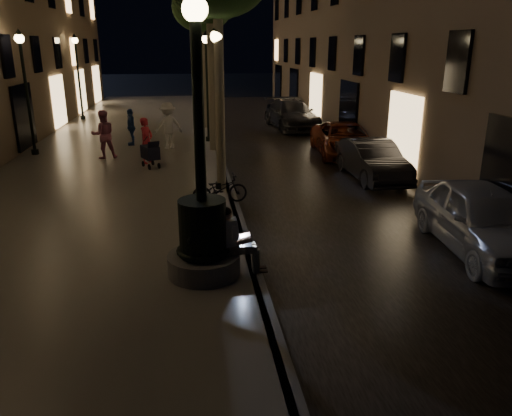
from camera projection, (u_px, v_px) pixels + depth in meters
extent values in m
plane|color=black|center=(217.00, 149.00, 22.14)|extent=(120.00, 120.00, 0.00)
cube|color=black|center=(283.00, 147.00, 22.51)|extent=(6.00, 45.00, 0.02)
cube|color=slate|center=(124.00, 150.00, 21.60)|extent=(8.00, 45.00, 0.20)
cube|color=#59595B|center=(217.00, 147.00, 22.11)|extent=(0.25, 45.00, 0.20)
cylinder|color=#59595B|center=(204.00, 264.00, 9.65)|extent=(1.40, 1.40, 0.40)
cylinder|color=black|center=(203.00, 228.00, 9.42)|extent=(0.90, 0.90, 1.10)
torus|color=black|center=(203.00, 250.00, 9.56)|extent=(1.04, 1.04, 0.10)
torus|color=black|center=(202.00, 208.00, 9.29)|extent=(0.89, 0.89, 0.09)
cylinder|color=black|center=(199.00, 113.00, 8.74)|extent=(0.20, 0.20, 3.20)
sphere|color=#FFD88C|center=(195.00, 9.00, 8.21)|extent=(0.44, 0.44, 0.44)
cube|color=gray|center=(232.00, 249.00, 9.63)|extent=(0.36, 0.24, 0.18)
cube|color=white|center=(229.00, 233.00, 9.52)|extent=(0.45, 0.26, 0.56)
sphere|color=tan|center=(227.00, 214.00, 9.40)|extent=(0.21, 0.21, 0.21)
sphere|color=black|center=(226.00, 212.00, 9.38)|extent=(0.21, 0.21, 0.21)
cube|color=gray|center=(245.00, 250.00, 9.58)|extent=(0.46, 0.13, 0.14)
cube|color=gray|center=(244.00, 246.00, 9.74)|extent=(0.46, 0.13, 0.14)
cube|color=gray|center=(256.00, 261.00, 9.68)|extent=(0.13, 0.12, 0.49)
cube|color=gray|center=(255.00, 257.00, 9.85)|extent=(0.13, 0.12, 0.49)
cube|color=black|center=(261.00, 271.00, 9.76)|extent=(0.26, 0.10, 0.03)
cube|color=black|center=(260.00, 268.00, 9.93)|extent=(0.26, 0.10, 0.03)
cube|color=black|center=(245.00, 244.00, 9.64)|extent=(0.24, 0.33, 0.02)
cube|color=black|center=(237.00, 239.00, 9.58)|extent=(0.09, 0.33, 0.21)
cube|color=#B2CAFF|center=(238.00, 239.00, 9.58)|extent=(0.06, 0.30, 0.18)
cylinder|color=#6B604C|center=(220.00, 107.00, 14.67)|extent=(0.28, 0.28, 5.00)
cylinder|color=#6B604C|center=(212.00, 88.00, 20.31)|extent=(0.28, 0.28, 5.10)
cylinder|color=#6B604C|center=(204.00, 80.00, 25.98)|extent=(0.28, 0.28, 4.90)
ellipsoid|color=black|center=(202.00, 7.00, 24.87)|extent=(3.00, 3.00, 2.40)
cylinder|color=#6B604C|center=(202.00, 71.00, 31.59)|extent=(0.28, 0.28, 5.20)
ellipsoid|color=black|center=(200.00, 9.00, 30.43)|extent=(3.00, 3.00, 2.40)
cylinder|color=black|center=(220.00, 185.00, 15.42)|extent=(0.28, 0.28, 0.20)
cylinder|color=black|center=(218.00, 117.00, 14.76)|extent=(0.12, 0.12, 4.40)
sphere|color=#FFD88C|center=(217.00, 37.00, 14.06)|extent=(0.36, 0.36, 0.36)
cone|color=black|center=(216.00, 27.00, 13.98)|extent=(0.30, 0.30, 0.22)
cylinder|color=black|center=(209.00, 139.00, 22.95)|extent=(0.28, 0.28, 0.20)
cylinder|color=black|center=(207.00, 92.00, 22.29)|extent=(0.12, 0.12, 4.40)
sphere|color=#FFD88C|center=(206.00, 39.00, 21.59)|extent=(0.36, 0.36, 0.36)
cone|color=black|center=(206.00, 33.00, 21.51)|extent=(0.30, 0.30, 0.22)
cylinder|color=black|center=(203.00, 115.00, 30.48)|extent=(0.28, 0.28, 0.20)
cylinder|color=black|center=(202.00, 80.00, 29.82)|extent=(0.12, 0.12, 4.40)
sphere|color=#FFD88C|center=(201.00, 40.00, 29.12)|extent=(0.36, 0.36, 0.36)
cone|color=black|center=(200.00, 36.00, 29.04)|extent=(0.30, 0.30, 0.22)
cylinder|color=black|center=(200.00, 101.00, 38.01)|extent=(0.28, 0.28, 0.20)
cylinder|color=black|center=(199.00, 73.00, 37.35)|extent=(0.12, 0.12, 4.40)
sphere|color=#FFD88C|center=(198.00, 41.00, 36.65)|extent=(0.36, 0.36, 0.36)
cone|color=black|center=(197.00, 38.00, 36.57)|extent=(0.30, 0.30, 0.22)
cylinder|color=black|center=(35.00, 152.00, 20.17)|extent=(0.28, 0.28, 0.20)
cylinder|color=black|center=(28.00, 99.00, 19.51)|extent=(0.12, 0.12, 4.40)
sphere|color=#FFD88C|center=(19.00, 38.00, 18.81)|extent=(0.36, 0.36, 0.36)
cone|color=black|center=(18.00, 31.00, 18.73)|extent=(0.30, 0.30, 0.22)
cylinder|color=black|center=(83.00, 118.00, 29.58)|extent=(0.28, 0.28, 0.20)
cylinder|color=black|center=(79.00, 81.00, 28.93)|extent=(0.12, 0.12, 4.40)
sphere|color=#FFD88C|center=(75.00, 40.00, 28.22)|extent=(0.36, 0.36, 0.36)
cone|color=black|center=(74.00, 36.00, 28.14)|extent=(0.30, 0.30, 0.22)
cube|color=black|center=(150.00, 152.00, 17.86)|extent=(0.74, 0.89, 0.46)
cube|color=black|center=(153.00, 145.00, 17.47)|extent=(0.44, 0.33, 0.30)
cylinder|color=black|center=(149.00, 167.00, 17.66)|extent=(0.12, 0.20, 0.20)
cylinder|color=black|center=(159.00, 166.00, 17.85)|extent=(0.12, 0.20, 0.20)
cylinder|color=black|center=(143.00, 164.00, 18.15)|extent=(0.12, 0.20, 0.20)
cylinder|color=black|center=(153.00, 163.00, 18.34)|extent=(0.12, 0.20, 0.20)
cylinder|color=black|center=(145.00, 139.00, 18.06)|extent=(0.22, 0.43, 0.28)
imported|color=#B3B7BC|center=(483.00, 219.00, 11.05)|extent=(2.15, 4.61, 1.53)
imported|color=black|center=(372.00, 160.00, 17.05)|extent=(1.51, 4.12, 1.35)
imported|color=maroon|center=(344.00, 140.00, 20.70)|extent=(2.65, 5.03, 1.35)
imported|color=#323237|center=(291.00, 114.00, 27.45)|extent=(2.60, 5.45, 1.53)
imported|color=#A9A9A4|center=(290.00, 108.00, 31.56)|extent=(1.40, 3.74, 1.22)
imported|color=red|center=(147.00, 141.00, 18.48)|extent=(0.66, 0.74, 1.69)
imported|color=#BF6584|center=(103.00, 134.00, 19.25)|extent=(1.07, 0.94, 1.86)
imported|color=silver|center=(168.00, 126.00, 21.05)|extent=(1.42, 1.11, 1.94)
imported|color=#26468C|center=(131.00, 127.00, 21.84)|extent=(0.50, 0.97, 1.59)
imported|color=black|center=(220.00, 189.00, 13.89)|extent=(1.61, 0.75, 0.82)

